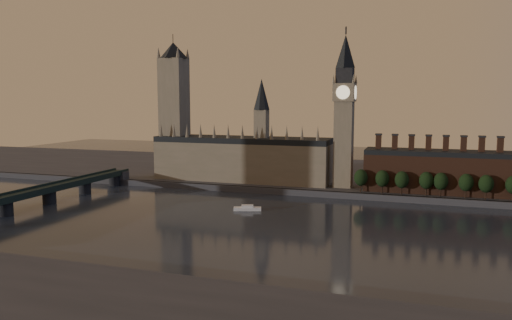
{
  "coord_description": "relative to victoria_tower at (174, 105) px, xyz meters",
  "views": [
    {
      "loc": [
        60.5,
        -227.4,
        63.28
      ],
      "look_at": [
        -34.11,
        55.0,
        27.13
      ],
      "focal_mm": 35.0,
      "sensor_mm": 36.0,
      "label": 1
    }
  ],
  "objects": [
    {
      "name": "river_boat",
      "position": [
        86.56,
        -77.52,
        -57.88
      ],
      "size": [
        16.42,
        9.18,
        3.16
      ],
      "rotation": [
        0.0,
        0.0,
        0.31
      ],
      "color": "white",
      "rests_on": "ground"
    },
    {
      "name": "westminster_bridge",
      "position": [
        -35.0,
        -117.7,
        -51.65
      ],
      "size": [
        14.0,
        200.0,
        11.55
      ],
      "color": "black",
      "rests_on": "ground"
    },
    {
      "name": "embankment_tree_5",
      "position": [
        206.56,
        -20.12,
        -45.62
      ],
      "size": [
        8.6,
        8.6,
        14.88
      ],
      "color": "black",
      "rests_on": "north_bank"
    },
    {
      "name": "north_bank",
      "position": [
        120.0,
        63.04,
        -57.09
      ],
      "size": [
        900.0,
        182.0,
        4.0
      ],
      "color": "#404045",
      "rests_on": "ground"
    },
    {
      "name": "palace_of_westminster",
      "position": [
        55.59,
        -0.09,
        -37.46
      ],
      "size": [
        130.0,
        30.3,
        74.0
      ],
      "color": "#7F6F5A",
      "rests_on": "north_bank"
    },
    {
      "name": "chimney_block",
      "position": [
        200.0,
        -5.0,
        -41.27
      ],
      "size": [
        110.0,
        25.0,
        37.0
      ],
      "color": "#512E1F",
      "rests_on": "north_bank"
    },
    {
      "name": "victoria_tower",
      "position": [
        0.0,
        0.0,
        0.0
      ],
      "size": [
        24.0,
        24.0,
        108.0
      ],
      "color": "#7F6F5A",
      "rests_on": "north_bank"
    },
    {
      "name": "embankment_tree_0",
      "position": [
        143.92,
        -21.01,
        -45.62
      ],
      "size": [
        8.6,
        8.6,
        14.88
      ],
      "color": "black",
      "rests_on": "north_bank"
    },
    {
      "name": "ground",
      "position": [
        120.0,
        -115.0,
        -59.09
      ],
      "size": [
        900.0,
        900.0,
        0.0
      ],
      "primitive_type": "plane",
      "color": "black",
      "rests_on": "ground"
    },
    {
      "name": "big_ben",
      "position": [
        130.0,
        -5.0,
        -2.26
      ],
      "size": [
        15.0,
        15.0,
        107.0
      ],
      "color": "#7F6F5A",
      "rests_on": "north_bank"
    },
    {
      "name": "embankment_tree_2",
      "position": [
        169.24,
        -21.35,
        -45.62
      ],
      "size": [
        8.6,
        8.6,
        14.88
      ],
      "color": "black",
      "rests_on": "north_bank"
    },
    {
      "name": "embankment_tree_1",
      "position": [
        157.27,
        -20.6,
        -45.62
      ],
      "size": [
        8.6,
        8.6,
        14.88
      ],
      "color": "black",
      "rests_on": "north_bank"
    },
    {
      "name": "embankment_tree_6",
      "position": [
        217.55,
        -21.17,
        -45.62
      ],
      "size": [
        8.6,
        8.6,
        14.88
      ],
      "color": "black",
      "rests_on": "north_bank"
    },
    {
      "name": "embankment_tree_3",
      "position": [
        183.75,
        -19.56,
        -45.62
      ],
      "size": [
        8.6,
        8.6,
        14.88
      ],
      "color": "black",
      "rests_on": "north_bank"
    },
    {
      "name": "embankment_tree_4",
      "position": [
        192.25,
        -20.05,
        -45.62
      ],
      "size": [
        8.6,
        8.6,
        14.88
      ],
      "color": "black",
      "rests_on": "north_bank"
    }
  ]
}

